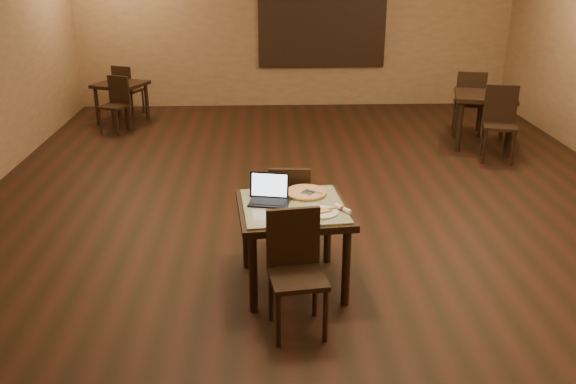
{
  "coord_description": "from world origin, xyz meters",
  "views": [
    {
      "loc": [
        -0.57,
        -6.49,
        2.75
      ],
      "look_at": [
        -0.38,
        -1.7,
        0.85
      ],
      "focal_mm": 38.0,
      "sensor_mm": 36.0,
      "label": 1
    }
  ],
  "objects_px": {
    "pizza_pan": "(306,194)",
    "laptop": "(269,194)",
    "other_table_a_chair_near": "(500,119)",
    "other_table_b_chair_near": "(116,101)",
    "other_table_a": "(484,103)",
    "chair_main_near": "(296,264)",
    "other_table_b_chair_far": "(126,87)",
    "chair_main_far": "(290,204)",
    "tiled_table": "(293,216)",
    "other_table_b": "(121,90)",
    "other_table_a_chair_far": "(469,99)"
  },
  "relations": [
    {
      "from": "other_table_b",
      "to": "other_table_b_chair_far",
      "type": "xyz_separation_m",
      "value": [
        -0.03,
        0.53,
        -0.07
      ]
    },
    {
      "from": "other_table_a_chair_near",
      "to": "other_table_b",
      "type": "distance_m",
      "value": 6.1
    },
    {
      "from": "tiled_table",
      "to": "chair_main_far",
      "type": "distance_m",
      "value": 0.64
    },
    {
      "from": "tiled_table",
      "to": "other_table_a",
      "type": "bearing_deg",
      "value": 47.51
    },
    {
      "from": "other_table_a_chair_far",
      "to": "other_table_b_chair_far",
      "type": "distance_m",
      "value": 5.88
    },
    {
      "from": "chair_main_far",
      "to": "other_table_b_chair_far",
      "type": "relative_size",
      "value": 1.01
    },
    {
      "from": "chair_main_far",
      "to": "other_table_b",
      "type": "relative_size",
      "value": 0.93
    },
    {
      "from": "laptop",
      "to": "other_table_b_chair_far",
      "type": "distance_m",
      "value": 6.51
    },
    {
      "from": "other_table_a_chair_near",
      "to": "pizza_pan",
      "type": "bearing_deg",
      "value": -118.23
    },
    {
      "from": "laptop",
      "to": "other_table_b_chair_far",
      "type": "xyz_separation_m",
      "value": [
        -2.49,
        6.01,
        -0.32
      ]
    },
    {
      "from": "tiled_table",
      "to": "pizza_pan",
      "type": "bearing_deg",
      "value": 57.84
    },
    {
      "from": "chair_main_near",
      "to": "laptop",
      "type": "bearing_deg",
      "value": 96.49
    },
    {
      "from": "other_table_b_chair_far",
      "to": "chair_main_far",
      "type": "bearing_deg",
      "value": 140.01
    },
    {
      "from": "other_table_a",
      "to": "other_table_a_chair_near",
      "type": "height_order",
      "value": "other_table_a_chair_near"
    },
    {
      "from": "laptop",
      "to": "pizza_pan",
      "type": "relative_size",
      "value": 0.97
    },
    {
      "from": "tiled_table",
      "to": "other_table_b",
      "type": "bearing_deg",
      "value": 109.85
    },
    {
      "from": "other_table_a_chair_near",
      "to": "other_table_a_chair_far",
      "type": "relative_size",
      "value": 1.0
    },
    {
      "from": "pizza_pan",
      "to": "laptop",
      "type": "bearing_deg",
      "value": -156.92
    },
    {
      "from": "laptop",
      "to": "other_table_b_chair_near",
      "type": "distance_m",
      "value": 5.53
    },
    {
      "from": "laptop",
      "to": "other_table_b_chair_near",
      "type": "bearing_deg",
      "value": 127.04
    },
    {
      "from": "tiled_table",
      "to": "other_table_b_chair_near",
      "type": "relative_size",
      "value": 1.13
    },
    {
      "from": "laptop",
      "to": "other_table_b_chair_far",
      "type": "height_order",
      "value": "laptop"
    },
    {
      "from": "tiled_table",
      "to": "other_table_b",
      "type": "distance_m",
      "value": 6.19
    },
    {
      "from": "other_table_a_chair_near",
      "to": "tiled_table",
      "type": "bearing_deg",
      "value": -117.3
    },
    {
      "from": "pizza_pan",
      "to": "other_table_a_chair_near",
      "type": "relative_size",
      "value": 0.37
    },
    {
      "from": "chair_main_near",
      "to": "other_table_a_chair_far",
      "type": "xyz_separation_m",
      "value": [
        3.01,
        5.24,
        0.04
      ]
    },
    {
      "from": "other_table_a",
      "to": "other_table_b_chair_near",
      "type": "height_order",
      "value": "other_table_b_chair_near"
    },
    {
      "from": "other_table_a_chair_near",
      "to": "other_table_b",
      "type": "relative_size",
      "value": 1.06
    },
    {
      "from": "chair_main_far",
      "to": "tiled_table",
      "type": "bearing_deg",
      "value": 94.88
    },
    {
      "from": "laptop",
      "to": "other_table_b_chair_near",
      "type": "height_order",
      "value": "laptop"
    },
    {
      "from": "chair_main_near",
      "to": "other_table_b_chair_far",
      "type": "height_order",
      "value": "chair_main_near"
    },
    {
      "from": "other_table_a_chair_near",
      "to": "other_table_b_chair_near",
      "type": "bearing_deg",
      "value": 178.19
    },
    {
      "from": "other_table_a_chair_near",
      "to": "other_table_b",
      "type": "height_order",
      "value": "other_table_a_chair_near"
    },
    {
      "from": "pizza_pan",
      "to": "other_table_b_chair_near",
      "type": "bearing_deg",
      "value": 119.67
    },
    {
      "from": "other_table_a_chair_far",
      "to": "other_table_b",
      "type": "bearing_deg",
      "value": 4.67
    },
    {
      "from": "other_table_a_chair_near",
      "to": "other_table_b_chair_far",
      "type": "xyz_separation_m",
      "value": [
        -5.73,
        2.7,
        -0.08
      ]
    },
    {
      "from": "tiled_table",
      "to": "other_table_a_chair_near",
      "type": "bearing_deg",
      "value": 42.76
    },
    {
      "from": "pizza_pan",
      "to": "other_table_b_chair_near",
      "type": "relative_size",
      "value": 0.43
    },
    {
      "from": "chair_main_far",
      "to": "laptop",
      "type": "xyz_separation_m",
      "value": [
        -0.19,
        -0.52,
        0.31
      ]
    },
    {
      "from": "chair_main_near",
      "to": "other_table_b_chair_far",
      "type": "relative_size",
      "value": 1.07
    },
    {
      "from": "other_table_a_chair_near",
      "to": "other_table_a_chair_far",
      "type": "distance_m",
      "value": 1.21
    },
    {
      "from": "other_table_a_chair_near",
      "to": "other_table_b_chair_far",
      "type": "relative_size",
      "value": 1.15
    },
    {
      "from": "laptop",
      "to": "pizza_pan",
      "type": "distance_m",
      "value": 0.35
    },
    {
      "from": "chair_main_far",
      "to": "pizza_pan",
      "type": "relative_size",
      "value": 2.35
    },
    {
      "from": "other_table_a_chair_far",
      "to": "other_table_a_chair_near",
      "type": "bearing_deg",
      "value": 106.48
    },
    {
      "from": "pizza_pan",
      "to": "other_table_b_chair_far",
      "type": "bearing_deg",
      "value": 115.56
    },
    {
      "from": "pizza_pan",
      "to": "other_table_b_chair_far",
      "type": "distance_m",
      "value": 6.52
    },
    {
      "from": "other_table_a_chair_near",
      "to": "other_table_b_chair_near",
      "type": "height_order",
      "value": "other_table_a_chair_near"
    },
    {
      "from": "other_table_a_chair_far",
      "to": "other_table_b_chair_near",
      "type": "height_order",
      "value": "other_table_a_chair_far"
    },
    {
      "from": "other_table_a_chair_near",
      "to": "chair_main_near",
      "type": "bearing_deg",
      "value": -112.75
    }
  ]
}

